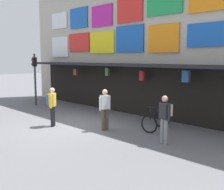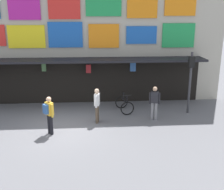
{
  "view_description": "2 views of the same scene",
  "coord_description": "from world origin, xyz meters",
  "px_view_note": "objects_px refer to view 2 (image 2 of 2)",
  "views": [
    {
      "loc": [
        9.78,
        -6.85,
        2.93
      ],
      "look_at": [
        1.97,
        0.78,
        1.48
      ],
      "focal_mm": 44.55,
      "sensor_mm": 36.0,
      "label": 1
    },
    {
      "loc": [
        1.47,
        -11.78,
        5.03
      ],
      "look_at": [
        2.37,
        1.13,
        1.24
      ],
      "focal_mm": 44.67,
      "sensor_mm": 36.0,
      "label": 2
    }
  ],
  "objects_px": {
    "pedestrian_in_white": "(97,104)",
    "traffic_light_far": "(191,73)",
    "bicycle_parked": "(124,105)",
    "pedestrian_in_blue": "(49,113)",
    "pedestrian_in_purple": "(154,101)"
  },
  "relations": [
    {
      "from": "pedestrian_in_purple",
      "to": "pedestrian_in_white",
      "type": "xyz_separation_m",
      "value": [
        -2.79,
        -0.2,
        -0.04
      ]
    },
    {
      "from": "bicycle_parked",
      "to": "pedestrian_in_purple",
      "type": "xyz_separation_m",
      "value": [
        1.32,
        -1.26,
        0.59
      ]
    },
    {
      "from": "bicycle_parked",
      "to": "pedestrian_in_blue",
      "type": "height_order",
      "value": "pedestrian_in_blue"
    },
    {
      "from": "bicycle_parked",
      "to": "pedestrian_in_blue",
      "type": "distance_m",
      "value": 4.45
    },
    {
      "from": "pedestrian_in_blue",
      "to": "pedestrian_in_white",
      "type": "height_order",
      "value": "same"
    },
    {
      "from": "pedestrian_in_blue",
      "to": "pedestrian_in_white",
      "type": "bearing_deg",
      "value": 29.98
    },
    {
      "from": "bicycle_parked",
      "to": "pedestrian_in_purple",
      "type": "distance_m",
      "value": 1.92
    },
    {
      "from": "bicycle_parked",
      "to": "pedestrian_in_white",
      "type": "bearing_deg",
      "value": -135.2
    },
    {
      "from": "traffic_light_far",
      "to": "bicycle_parked",
      "type": "bearing_deg",
      "value": 173.06
    },
    {
      "from": "pedestrian_in_white",
      "to": "bicycle_parked",
      "type": "bearing_deg",
      "value": 44.8
    },
    {
      "from": "traffic_light_far",
      "to": "bicycle_parked",
      "type": "relative_size",
      "value": 2.53
    },
    {
      "from": "pedestrian_in_blue",
      "to": "bicycle_parked",
      "type": "bearing_deg",
      "value": 36.87
    },
    {
      "from": "pedestrian_in_white",
      "to": "traffic_light_far",
      "type": "bearing_deg",
      "value": 12.45
    },
    {
      "from": "traffic_light_far",
      "to": "pedestrian_in_purple",
      "type": "distance_m",
      "value": 2.46
    },
    {
      "from": "pedestrian_in_purple",
      "to": "traffic_light_far",
      "type": "bearing_deg",
      "value": 23.21
    }
  ]
}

